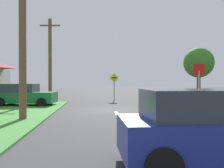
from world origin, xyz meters
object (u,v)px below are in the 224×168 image
at_px(utility_pole_mid, 50,59).
at_px(car_behind_on_main_road, 208,129).
at_px(parked_car_near_building, 24,95).
at_px(oak_tree_left, 199,63).
at_px(direction_sign, 114,83).
at_px(stop_sign, 199,78).
at_px(utility_pole_near, 23,27).

bearing_deg(utility_pole_mid, car_behind_on_main_road, -70.57).
xyz_separation_m(parked_car_near_building, oak_tree_left, (17.76, 11.08, 3.25)).
distance_m(car_behind_on_main_road, direction_sign, 18.19).
xyz_separation_m(stop_sign, direction_sign, (-4.40, 8.60, -0.39)).
relative_size(stop_sign, utility_pole_near, 0.34).
distance_m(car_behind_on_main_road, utility_pole_near, 9.37).
xyz_separation_m(car_behind_on_main_road, utility_pole_mid, (-6.30, 17.87, 3.02)).
relative_size(parked_car_near_building, oak_tree_left, 0.74).
xyz_separation_m(stop_sign, parked_car_near_building, (-11.31, 3.98, -1.19)).
relative_size(utility_pole_near, utility_pole_mid, 1.13).
bearing_deg(car_behind_on_main_road, stop_sign, 67.15).
bearing_deg(direction_sign, stop_sign, -62.92).
bearing_deg(car_behind_on_main_road, utility_pole_mid, 108.84).
distance_m(stop_sign, utility_pole_near, 10.22).
relative_size(stop_sign, car_behind_on_main_road, 0.75).
xyz_separation_m(stop_sign, car_behind_on_main_road, (-3.91, -9.57, -1.19)).
distance_m(utility_pole_near, oak_tree_left, 24.05).
relative_size(parked_car_near_building, utility_pole_mid, 0.59).
distance_m(stop_sign, direction_sign, 9.67).
bearing_deg(car_behind_on_main_road, oak_tree_left, 66.59).
height_order(parked_car_near_building, direction_sign, direction_sign).
height_order(car_behind_on_main_road, oak_tree_left, oak_tree_left).
xyz_separation_m(utility_pole_near, utility_pole_mid, (-0.70, 11.22, -0.46)).
height_order(stop_sign, utility_pole_mid, utility_pole_mid).
bearing_deg(utility_pole_mid, stop_sign, -39.10).
height_order(utility_pole_near, oak_tree_left, utility_pole_near).
relative_size(parked_car_near_building, utility_pole_near, 0.52).
relative_size(direction_sign, oak_tree_left, 0.44).
height_order(stop_sign, direction_sign, stop_sign).
relative_size(parked_car_near_building, direction_sign, 1.69).
distance_m(stop_sign, oak_tree_left, 16.51).
relative_size(utility_pole_mid, oak_tree_left, 1.25).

